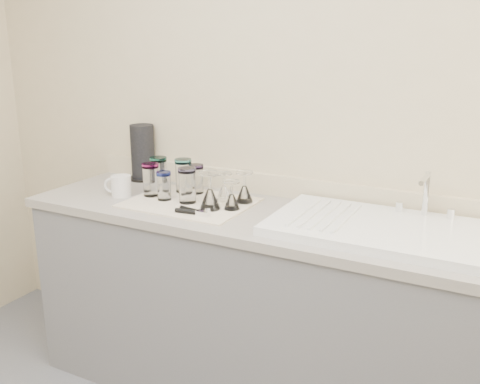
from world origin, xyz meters
The scene contains 16 objects.
counter_unit centered at (0.00, 1.20, 0.45)m, with size 2.06×0.62×0.90m.
sink_unit centered at (0.55, 1.20, 0.92)m, with size 0.82×0.50×0.22m.
dish_towel centered at (-0.30, 1.18, 0.90)m, with size 0.55×0.42×0.01m, color white.
tumbler_teal centered at (-0.54, 1.28, 0.99)m, with size 0.08×0.08×0.16m.
tumbler_cyan centered at (-0.42, 1.32, 0.99)m, with size 0.08×0.08×0.16m.
tumbler_purple centered at (-0.35, 1.32, 0.98)m, with size 0.07×0.07×0.14m.
tumbler_magenta centered at (-0.51, 1.19, 0.99)m, with size 0.08×0.08×0.16m.
tumbler_blue centered at (-0.42, 1.16, 0.97)m, with size 0.07×0.07×0.13m.
tumbler_lavender centered at (-0.30, 1.17, 0.99)m, with size 0.08×0.08×0.16m.
goblet_back_left centered at (-0.17, 1.28, 0.95)m, with size 0.07×0.07×0.13m.
goblet_back_right centered at (-0.08, 1.30, 0.96)m, with size 0.08×0.08×0.14m.
goblet_front_left centered at (-0.16, 1.14, 0.96)m, with size 0.09×0.09×0.16m.
goblet_front_right centered at (-0.08, 1.18, 0.95)m, with size 0.07×0.07×0.13m.
can_opener centered at (-0.19, 1.05, 0.92)m, with size 0.16×0.06×0.02m.
white_mug centered at (-0.66, 1.14, 0.95)m, with size 0.14×0.12×0.10m.
paper_towel_roll centered at (-0.75, 1.44, 1.04)m, with size 0.16×0.16×0.29m.
Camera 1 is at (0.98, -0.77, 1.62)m, focal length 40.00 mm.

